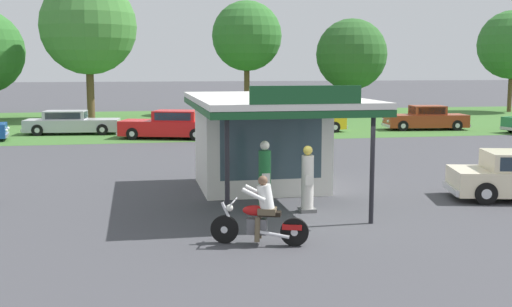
% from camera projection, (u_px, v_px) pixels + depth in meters
% --- Properties ---
extents(ground_plane, '(300.00, 300.00, 0.00)m').
position_uv_depth(ground_plane, '(327.00, 220.00, 16.67)').
color(ground_plane, '#424247').
extents(grass_verge_strip, '(120.00, 24.00, 0.01)m').
position_uv_depth(grass_verge_strip, '(204.00, 122.00, 45.86)').
color(grass_verge_strip, '#3D6B2D').
rests_on(grass_verge_strip, ground).
extents(service_station_kiosk, '(4.61, 7.81, 3.54)m').
position_uv_depth(service_station_kiosk, '(262.00, 135.00, 20.54)').
color(service_station_kiosk, silver).
rests_on(service_station_kiosk, ground).
extents(gas_pump_nearside, '(0.44, 0.44, 2.01)m').
position_uv_depth(gas_pump_nearside, '(265.00, 180.00, 17.33)').
color(gas_pump_nearside, slate).
rests_on(gas_pump_nearside, ground).
extents(gas_pump_offside, '(0.44, 0.44, 1.84)m').
position_uv_depth(gas_pump_offside, '(307.00, 182.00, 17.56)').
color(gas_pump_offside, slate).
rests_on(gas_pump_offside, ground).
extents(motorcycle_with_rider, '(2.14, 0.95, 1.58)m').
position_uv_depth(motorcycle_with_rider, '(261.00, 216.00, 14.34)').
color(motorcycle_with_rider, black).
rests_on(motorcycle_with_rider, ground).
extents(parked_car_second_row_spare, '(5.40, 2.31, 1.52)m').
position_uv_depth(parked_car_second_row_spare, '(426.00, 119.00, 40.27)').
color(parked_car_second_row_spare, '#993819').
rests_on(parked_car_second_row_spare, ground).
extents(parked_car_back_row_centre_right, '(5.29, 2.52, 1.56)m').
position_uv_depth(parked_car_back_row_centre_right, '(304.00, 121.00, 38.69)').
color(parked_car_back_row_centre_right, gold).
rests_on(parked_car_back_row_centre_right, ground).
extents(parked_car_back_row_centre_left, '(5.71, 2.27, 1.39)m').
position_uv_depth(parked_car_back_row_centre_left, '(71.00, 123.00, 37.64)').
color(parked_car_back_row_centre_left, '#B7B7BC').
rests_on(parked_car_back_row_centre_left, ground).
extents(parked_car_back_row_centre, '(5.65, 3.37, 1.55)m').
position_uv_depth(parked_car_back_row_centre, '(170.00, 125.00, 35.43)').
color(parked_car_back_row_centre, red).
rests_on(parked_car_back_row_centre, ground).
extents(bystander_standing_back_lot, '(0.34, 0.34, 1.60)m').
position_uv_depth(bystander_standing_back_lot, '(226.00, 131.00, 31.06)').
color(bystander_standing_back_lot, brown).
rests_on(bystander_standing_back_lot, ground).
extents(bystander_chatting_near_pumps, '(0.34, 0.34, 1.69)m').
position_uv_depth(bystander_chatting_near_pumps, '(314.00, 128.00, 32.02)').
color(bystander_chatting_near_pumps, brown).
rests_on(bystander_chatting_near_pumps, ground).
extents(tree_oak_far_left, '(5.92, 5.92, 8.77)m').
position_uv_depth(tree_oak_far_left, '(512.00, 45.00, 55.19)').
color(tree_oak_far_left, brown).
rests_on(tree_oak_far_left, ground).
extents(tree_oak_left, '(5.75, 5.75, 9.31)m').
position_uv_depth(tree_oak_left, '(245.00, 38.00, 52.42)').
color(tree_oak_left, brown).
rests_on(tree_oak_left, ground).
extents(tree_oak_right, '(7.03, 7.03, 10.37)m').
position_uv_depth(tree_oak_right, '(88.00, 27.00, 46.68)').
color(tree_oak_right, brown).
rests_on(tree_oak_right, ground).
extents(tree_oak_distant_spare, '(5.88, 5.88, 7.88)m').
position_uv_depth(tree_oak_distant_spare, '(351.00, 56.00, 52.80)').
color(tree_oak_distant_spare, brown).
rests_on(tree_oak_distant_spare, ground).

